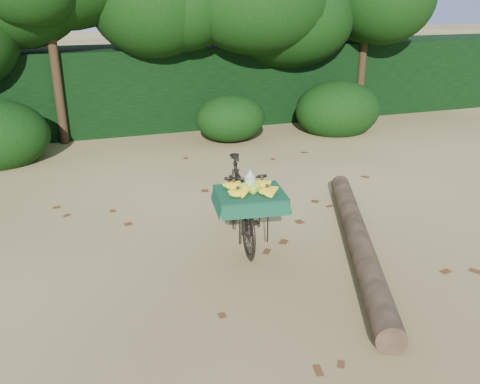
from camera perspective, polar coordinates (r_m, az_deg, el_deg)
name	(u,v)px	position (r m, az deg, el deg)	size (l,w,h in m)	color
ground	(222,238)	(6.47, -2.03, -5.23)	(80.00, 80.00, 0.00)	tan
vendor_bicycle	(240,201)	(6.21, 0.00, -1.00)	(0.85, 1.83, 1.04)	black
fallen_log	(358,240)	(6.28, 13.14, -5.23)	(0.28, 0.28, 3.86)	brown
hedge_backdrop	(142,87)	(12.12, -10.99, 11.47)	(26.00, 1.80, 1.80)	black
tree_row	(112,41)	(11.13, -14.19, 16.10)	(14.50, 2.00, 4.00)	black
bush_clumps	(183,124)	(10.37, -6.40, 7.56)	(8.80, 1.70, 0.90)	black
leaf_litter	(208,218)	(7.03, -3.58, -2.95)	(7.00, 7.30, 0.01)	#542E16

